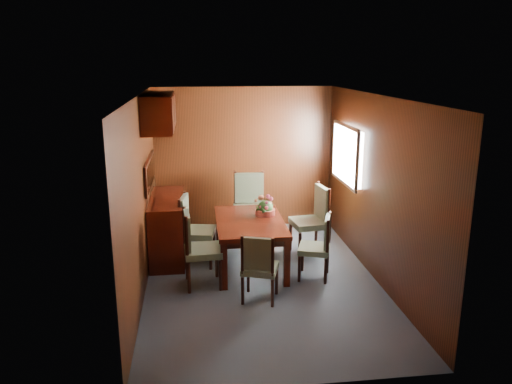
{
  "coord_description": "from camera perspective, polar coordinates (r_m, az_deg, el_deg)",
  "views": [
    {
      "loc": [
        -0.84,
        -6.04,
        2.82
      ],
      "look_at": [
        0.0,
        0.58,
        1.05
      ],
      "focal_mm": 35.0,
      "sensor_mm": 36.0,
      "label": 1
    }
  ],
  "objects": [
    {
      "name": "chair_foot",
      "position": [
        8.03,
        -0.75,
        -1.19
      ],
      "size": [
        0.55,
        0.53,
        1.08
      ],
      "rotation": [
        0.0,
        0.0,
        3.07
      ],
      "color": "black",
      "rests_on": "ground"
    },
    {
      "name": "sideboard",
      "position": [
        7.44,
        -10.03,
        -3.96
      ],
      "size": [
        0.48,
        1.4,
        0.9
      ],
      "primitive_type": "cube",
      "color": "black",
      "rests_on": "ground"
    },
    {
      "name": "chair_right_near",
      "position": [
        6.64,
        7.26,
        -5.86
      ],
      "size": [
        0.51,
        0.52,
        0.87
      ],
      "rotation": [
        0.0,
        0.0,
        1.24
      ],
      "color": "black",
      "rests_on": "ground"
    },
    {
      "name": "flower_centerpiece",
      "position": [
        7.04,
        1.08,
        -1.53
      ],
      "size": [
        0.3,
        0.3,
        0.3
      ],
      "color": "#B44437",
      "rests_on": "dining_table"
    },
    {
      "name": "room_shell",
      "position": [
        6.52,
        -0.63,
        4.34
      ],
      "size": [
        3.06,
        4.52,
        2.41
      ],
      "color": "black",
      "rests_on": "ground"
    },
    {
      "name": "chair_left_far",
      "position": [
        7.08,
        -7.29,
        -3.88
      ],
      "size": [
        0.53,
        0.55,
        1.01
      ],
      "rotation": [
        0.0,
        0.0,
        -1.73
      ],
      "color": "black",
      "rests_on": "ground"
    },
    {
      "name": "chair_right_far",
      "position": [
        7.42,
        6.65,
        -2.79
      ],
      "size": [
        0.53,
        0.55,
        1.05
      ],
      "rotation": [
        0.0,
        0.0,
        1.69
      ],
      "color": "black",
      "rests_on": "ground"
    },
    {
      "name": "ground",
      "position": [
        6.72,
        0.64,
        -9.97
      ],
      "size": [
        4.5,
        4.5,
        0.0
      ],
      "primitive_type": "plane",
      "color": "#3C4752",
      "rests_on": "ground"
    },
    {
      "name": "chair_left_near",
      "position": [
        6.39,
        -6.81,
        -5.99
      ],
      "size": [
        0.49,
        0.5,
        1.0
      ],
      "rotation": [
        0.0,
        0.0,
        -1.51
      ],
      "color": "black",
      "rests_on": "ground"
    },
    {
      "name": "dining_table",
      "position": [
        6.9,
        -0.72,
        -3.99
      ],
      "size": [
        0.93,
        1.48,
        0.69
      ],
      "rotation": [
        0.0,
        0.0,
        -0.01
      ],
      "color": "black",
      "rests_on": "ground"
    },
    {
      "name": "chair_head",
      "position": [
        5.96,
        0.35,
        -8.29
      ],
      "size": [
        0.51,
        0.5,
        0.87
      ],
      "rotation": [
        0.0,
        0.0,
        -0.31
      ],
      "color": "black",
      "rests_on": "ground"
    }
  ]
}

